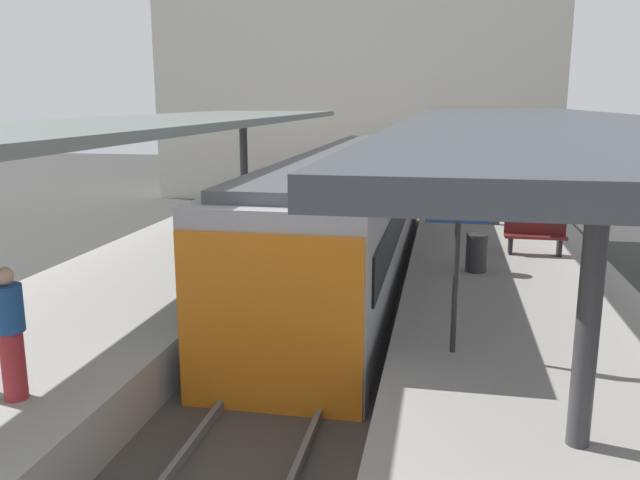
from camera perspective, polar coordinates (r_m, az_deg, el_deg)
ground_plane at (r=12.65m, az=-0.36°, el=-8.94°), size 80.00×80.00×0.00m
platform_left at (r=13.71m, az=-16.21°, el=-5.54°), size 4.40×28.00×1.00m
platform_right at (r=12.35m, az=17.35°, el=-7.58°), size 4.40×28.00×1.00m
track_ballast at (r=12.62m, az=-0.36°, el=-8.51°), size 3.20×28.00×0.20m
rail_near_side at (r=12.71m, az=-3.57°, el=-7.56°), size 0.08×28.00×0.14m
rail_far_side at (r=12.45m, az=2.92°, el=-7.99°), size 0.08×28.00×0.14m
commuter_train at (r=16.43m, az=2.67°, el=2.26°), size 2.78×15.63×3.10m
canopy_left at (r=14.35m, az=-14.51°, el=9.75°), size 4.18×21.00×3.16m
canopy_right at (r=13.06m, az=17.73°, el=9.86°), size 4.18×21.00×3.28m
platform_bench at (r=16.04m, az=18.31°, el=0.44°), size 1.40×0.41×0.86m
platform_sign at (r=9.26m, az=11.93°, el=-0.16°), size 0.90×0.08×2.21m
litter_bin at (r=14.10m, az=13.54°, el=-1.11°), size 0.44×0.44×0.80m
passenger_near_bench at (r=8.66m, az=-25.51°, el=-7.26°), size 0.36×0.36×1.65m
station_building_backdrop at (r=31.87m, az=3.40°, el=13.87°), size 18.00×6.00×11.00m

